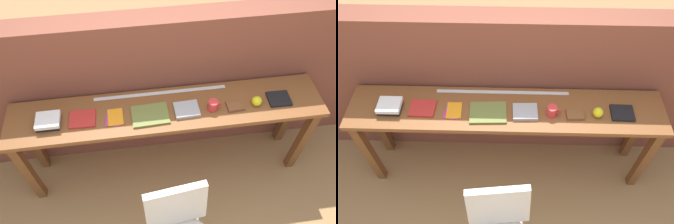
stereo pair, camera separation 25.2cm
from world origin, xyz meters
TOP-DOWN VIEW (x-y plane):
  - ground_plane at (0.00, 0.00)m, footprint 40.00×40.00m
  - brick_wall_back at (0.00, 0.64)m, footprint 6.00×0.20m
  - sideboard at (0.00, 0.30)m, footprint 2.50×0.44m
  - book_stack_leftmost at (-0.90, 0.27)m, footprint 0.18×0.16m
  - magazine_cycling at (-0.65, 0.28)m, footprint 0.20×0.17m
  - pamphlet_pile_colourful at (-0.41, 0.27)m, footprint 0.14×0.18m
  - book_open_centre at (-0.14, 0.25)m, footprint 0.29×0.22m
  - book_grey_hardcover at (0.15, 0.26)m, footprint 0.20×0.16m
  - mug at (0.35, 0.25)m, footprint 0.11×0.08m
  - leather_journal_brown at (0.53, 0.25)m, footprint 0.13×0.11m
  - sports_ball_small at (0.70, 0.25)m, footprint 0.08×0.08m
  - book_repair_rightmost at (0.90, 0.27)m, footprint 0.18×0.16m
  - ruler_metal_back_edge at (-0.03, 0.47)m, footprint 1.08×0.03m

SIDE VIEW (x-z plane):
  - ground_plane at x=0.00m, z-range 0.00..0.00m
  - sideboard at x=0.00m, z-range 0.30..1.18m
  - brick_wall_back at x=0.00m, z-range 0.00..1.50m
  - ruler_metal_back_edge at x=-0.03m, z-range 0.88..0.88m
  - pamphlet_pile_colourful at x=-0.41m, z-range 0.88..0.89m
  - book_open_centre at x=-0.14m, z-range 0.88..0.90m
  - magazine_cycling at x=-0.65m, z-range 0.88..0.90m
  - book_repair_rightmost at x=0.90m, z-range 0.88..0.90m
  - leather_journal_brown at x=0.53m, z-range 0.88..0.90m
  - book_grey_hardcover at x=0.15m, z-range 0.88..0.91m
  - book_stack_leftmost at x=-0.90m, z-range 0.88..0.95m
  - sports_ball_small at x=0.70m, z-range 0.88..0.96m
  - mug at x=0.35m, z-range 0.88..0.97m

